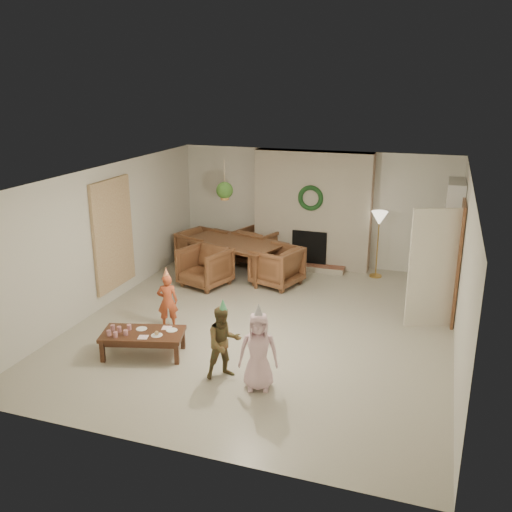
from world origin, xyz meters
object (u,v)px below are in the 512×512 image
at_px(dining_chair_right, 277,266).
at_px(dining_chair_left, 202,249).
at_px(dining_chair_near, 205,267).
at_px(child_pink, 258,351).
at_px(dining_chair_far, 259,246).
at_px(dining_table, 233,258).
at_px(coffee_table_top, 143,334).
at_px(child_plaid, 224,343).
at_px(child_red, 168,301).

bearing_deg(dining_chair_right, dining_chair_left, -90.00).
distance_m(dining_chair_near, child_pink, 4.00).
xyz_separation_m(dining_chair_far, child_pink, (1.67, -5.00, 0.14)).
xyz_separation_m(dining_table, dining_chair_right, (1.05, -0.35, 0.04)).
height_order(dining_chair_left, coffee_table_top, dining_chair_left).
distance_m(dining_chair_left, child_plaid, 4.86).
bearing_deg(dining_table, coffee_table_top, -71.24).
height_order(dining_table, child_red, child_red).
xyz_separation_m(dining_chair_near, coffee_table_top, (0.32, -2.99, -0.05)).
xyz_separation_m(dining_chair_far, child_plaid, (1.13, -4.88, 0.12)).
bearing_deg(coffee_table_top, dining_chair_right, 58.39).
height_order(dining_chair_right, child_red, child_red).
distance_m(dining_chair_left, child_red, 3.21).
bearing_deg(child_plaid, dining_chair_near, 78.07).
xyz_separation_m(dining_chair_left, dining_chair_right, (1.90, -0.62, 0.00)).
bearing_deg(child_red, dining_chair_far, -120.10).
bearing_deg(child_pink, dining_chair_right, 87.22).
height_order(dining_chair_near, coffee_table_top, dining_chair_near).
bearing_deg(dining_chair_right, dining_chair_near, -51.34).
xyz_separation_m(coffee_table_top, child_pink, (1.91, -0.33, 0.20)).
distance_m(dining_chair_far, dining_chair_right, 1.42).
distance_m(dining_chair_near, child_red, 2.01).
bearing_deg(child_red, dining_table, -116.09).
distance_m(dining_chair_right, child_pink, 3.92).
xyz_separation_m(dining_table, child_pink, (1.95, -4.16, 0.18)).
bearing_deg(coffee_table_top, dining_table, 75.23).
bearing_deg(dining_chair_far, child_plaid, 121.20).
bearing_deg(coffee_table_top, child_plaid, -23.83).
bearing_deg(dining_chair_near, dining_chair_right, 38.66).
height_order(dining_table, dining_chair_near, dining_chair_near).
relative_size(child_red, child_plaid, 0.89).
relative_size(dining_chair_near, child_plaid, 0.84).
height_order(dining_table, child_plaid, child_plaid).
bearing_deg(child_red, dining_chair_right, -138.99).
relative_size(dining_chair_far, child_pink, 0.80).
distance_m(dining_table, dining_chair_left, 0.89).
distance_m(dining_chair_far, child_pink, 5.28).
bearing_deg(coffee_table_top, child_red, 80.52).
height_order(dining_chair_far, child_pink, child_pink).
distance_m(dining_chair_near, coffee_table_top, 3.00).
bearing_deg(child_red, dining_chair_near, -108.69).
xyz_separation_m(dining_table, dining_chair_near, (-0.28, -0.84, 0.04)).
distance_m(coffee_table_top, child_pink, 1.94).
height_order(dining_chair_near, dining_chair_right, same).
relative_size(dining_table, dining_chair_far, 2.34).
relative_size(dining_table, child_plaid, 1.96).
bearing_deg(dining_chair_far, child_pink, 126.60).
height_order(dining_table, dining_chair_left, dining_chair_left).
bearing_deg(dining_chair_near, child_red, -65.70).
xyz_separation_m(dining_chair_near, dining_chair_right, (1.33, 0.50, 0.00)).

